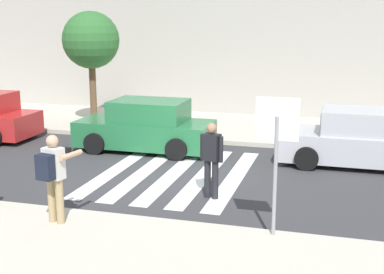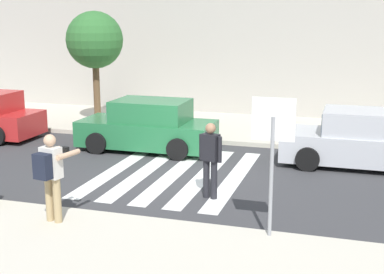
% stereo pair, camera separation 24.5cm
% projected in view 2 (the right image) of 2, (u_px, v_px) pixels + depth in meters
% --- Properties ---
extents(ground_plane, '(120.00, 120.00, 0.00)m').
position_uv_depth(ground_plane, '(172.00, 175.00, 13.77)').
color(ground_plane, '#38383A').
extents(sidewalk_far, '(60.00, 4.80, 0.14)m').
position_uv_depth(sidewalk_far, '(226.00, 127.00, 19.35)').
color(sidewalk_far, beige).
rests_on(sidewalk_far, ground).
extents(building_facade_far, '(56.00, 4.00, 5.78)m').
position_uv_depth(building_facade_far, '(251.00, 42.00, 22.82)').
color(building_facade_far, '#ADA89E').
rests_on(building_facade_far, ground).
extents(crosswalk_stripe_0, '(0.44, 5.20, 0.01)m').
position_uv_depth(crosswalk_stripe_0, '(118.00, 168.00, 14.41)').
color(crosswalk_stripe_0, silver).
rests_on(crosswalk_stripe_0, ground).
extents(crosswalk_stripe_1, '(0.44, 5.20, 0.01)m').
position_uv_depth(crosswalk_stripe_1, '(146.00, 171.00, 14.19)').
color(crosswalk_stripe_1, silver).
rests_on(crosswalk_stripe_1, ground).
extents(crosswalk_stripe_2, '(0.44, 5.20, 0.01)m').
position_uv_depth(crosswalk_stripe_2, '(175.00, 173.00, 13.96)').
color(crosswalk_stripe_2, silver).
rests_on(crosswalk_stripe_2, ground).
extents(crosswalk_stripe_3, '(0.44, 5.20, 0.01)m').
position_uv_depth(crosswalk_stripe_3, '(204.00, 176.00, 13.73)').
color(crosswalk_stripe_3, silver).
rests_on(crosswalk_stripe_3, ground).
extents(crosswalk_stripe_4, '(0.44, 5.20, 0.01)m').
position_uv_depth(crosswalk_stripe_4, '(234.00, 178.00, 13.50)').
color(crosswalk_stripe_4, silver).
rests_on(crosswalk_stripe_4, ground).
extents(stop_sign, '(0.76, 0.08, 2.52)m').
position_uv_depth(stop_sign, '(273.00, 137.00, 9.30)').
color(stop_sign, gray).
rests_on(stop_sign, sidewalk_near).
extents(photographer_with_backpack, '(0.68, 0.91, 1.72)m').
position_uv_depth(photographer_with_backpack, '(51.00, 171.00, 10.10)').
color(photographer_with_backpack, tan).
rests_on(photographer_with_backpack, sidewalk_near).
extents(pedestrian_crossing, '(0.56, 0.34, 1.72)m').
position_uv_depth(pedestrian_crossing, '(210.00, 156.00, 11.87)').
color(pedestrian_crossing, '#232328').
rests_on(pedestrian_crossing, ground).
extents(parked_car_green, '(4.10, 1.92, 1.55)m').
position_uv_depth(parked_car_green, '(148.00, 127.00, 16.20)').
color(parked_car_green, '#236B3D').
rests_on(parked_car_green, ground).
extents(parked_car_silver, '(4.10, 1.92, 1.55)m').
position_uv_depth(parked_car_silver, '(360.00, 140.00, 14.45)').
color(parked_car_silver, '#B7BABF').
rests_on(parked_car_silver, ground).
extents(street_tree_west, '(2.02, 2.02, 4.04)m').
position_uv_depth(street_tree_west, '(95.00, 41.00, 18.90)').
color(street_tree_west, brown).
rests_on(street_tree_west, sidewalk_far).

